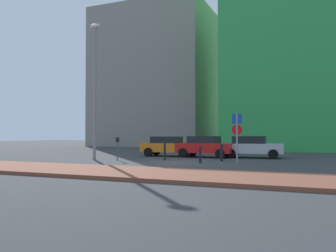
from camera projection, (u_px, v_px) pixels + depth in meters
ground_plane at (174, 163)px, 19.83m from camera, size 120.00×120.00×0.00m
sidewalk_brick at (120, 172)px, 14.31m from camera, size 40.00×3.94×0.14m
parked_car_orange at (170, 146)px, 25.71m from camera, size 4.34×2.15×1.45m
parked_car_red at (205, 146)px, 24.64m from camera, size 4.01×2.17×1.48m
parked_car_silver at (252, 146)px, 23.97m from camera, size 4.12×2.16×1.48m
parking_sign_post at (237, 132)px, 19.87m from camera, size 0.60×0.10×2.78m
parking_meter at (117, 145)px, 21.71m from camera, size 0.18×0.14×1.41m
street_lamp at (95, 81)px, 22.26m from camera, size 0.70×0.36×8.63m
traffic_bollard_near at (200, 155)px, 19.59m from camera, size 0.14×0.14×0.93m
traffic_bollard_mid at (222, 153)px, 20.93m from camera, size 0.16×0.16×1.04m
traffic_bollard_far at (165, 151)px, 22.03m from camera, size 0.15×0.15×1.09m
building_colorful_midrise at (324, 45)px, 38.77m from camera, size 19.29×17.74×22.83m
building_under_construction at (155, 79)px, 48.75m from camera, size 15.33×10.74×18.62m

